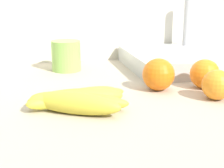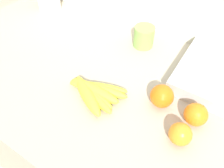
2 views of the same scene
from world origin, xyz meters
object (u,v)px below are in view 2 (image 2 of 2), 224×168
Objects in this scene: banana_bunch at (93,92)px; mug at (144,37)px; orange_back_right at (196,115)px; orange_back_left at (180,134)px; orange_far_right at (162,96)px.

banana_bunch is 0.34m from mug.
mug reaches higher than banana_bunch.
orange_back_right is 0.81× the size of mug.
banana_bunch is at bearing 179.21° from orange_back_left.
orange_back_right is 0.39m from mug.
orange_far_right is 1.16× the size of orange_back_left.
orange_far_right is 1.08× the size of orange_back_right.
orange_back_right is (0.11, -0.01, -0.00)m from orange_far_right.
orange_back_left reaches higher than banana_bunch.
orange_back_left is (0.10, -0.09, -0.01)m from orange_far_right.
banana_bunch is 0.22m from orange_far_right.
orange_back_right is at bearing 14.35° from banana_bunch.
mug is (-0.30, 0.25, 0.01)m from orange_back_right.
orange_far_right is at bearing 24.21° from banana_bunch.
banana_bunch is at bearing -165.65° from orange_back_right.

